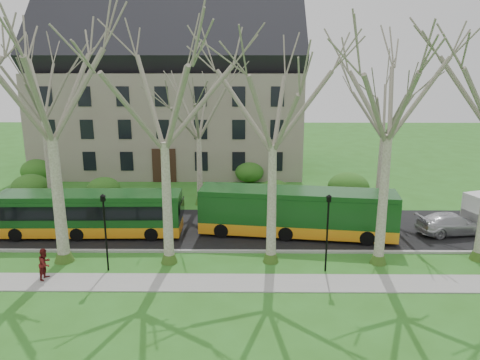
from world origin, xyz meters
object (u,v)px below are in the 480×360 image
Objects in this scene: bus_follow at (297,212)px; pedestrian_b at (45,264)px; bus_lead at (90,213)px; sedan at (452,224)px.

pedestrian_b is at bearing -147.36° from bus_follow.
bus_lead is 6.40m from pedestrian_b.
bus_follow is 10.40m from sedan.
bus_follow is 7.50× the size of pedestrian_b.
bus_follow reaches higher than pedestrian_b.
pedestrian_b is (-24.27, -6.76, 0.15)m from sedan.
sedan is (23.85, 0.41, -0.78)m from bus_lead.
pedestrian_b is at bearing -94.74° from bus_lead.
bus_lead is at bearing 80.33° from sedan.
pedestrian_b reaches higher than sedan.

